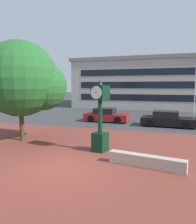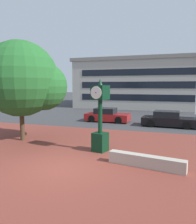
{
  "view_description": "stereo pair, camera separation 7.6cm",
  "coord_description": "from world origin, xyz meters",
  "px_view_note": "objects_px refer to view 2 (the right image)",
  "views": [
    {
      "loc": [
        4.2,
        -7.92,
        3.35
      ],
      "look_at": [
        0.66,
        2.72,
        2.04
      ],
      "focal_mm": 36.04,
      "sensor_mm": 36.0,
      "label": 1
    },
    {
      "loc": [
        4.27,
        -7.9,
        3.35
      ],
      "look_at": [
        0.66,
        2.72,
        2.04
      ],
      "focal_mm": 36.04,
      "sensor_mm": 36.0,
      "label": 2
    }
  ],
  "objects_px": {
    "plaza_tree": "(25,81)",
    "car_street_near": "(169,120)",
    "car_street_mid": "(107,116)",
    "street_clock": "(100,118)",
    "civic_building": "(184,83)"
  },
  "relations": [
    {
      "from": "car_street_mid",
      "to": "car_street_near",
      "type": "bearing_deg",
      "value": 82.1
    },
    {
      "from": "street_clock",
      "to": "civic_building",
      "type": "height_order",
      "value": "civic_building"
    },
    {
      "from": "car_street_mid",
      "to": "civic_building",
      "type": "bearing_deg",
      "value": 159.5
    },
    {
      "from": "street_clock",
      "to": "plaza_tree",
      "type": "bearing_deg",
      "value": -174.72
    },
    {
      "from": "plaza_tree",
      "to": "car_street_mid",
      "type": "xyz_separation_m",
      "value": [
        2.65,
        8.51,
        -3.09
      ]
    },
    {
      "from": "plaza_tree",
      "to": "car_street_near",
      "type": "height_order",
      "value": "plaza_tree"
    },
    {
      "from": "plaza_tree",
      "to": "civic_building",
      "type": "distance_m",
      "value": 29.04
    },
    {
      "from": "car_street_near",
      "to": "civic_building",
      "type": "bearing_deg",
      "value": 177.25
    },
    {
      "from": "plaza_tree",
      "to": "car_street_near",
      "type": "bearing_deg",
      "value": 43.18
    },
    {
      "from": "street_clock",
      "to": "car_street_near",
      "type": "xyz_separation_m",
      "value": [
        3.14,
        8.54,
        -1.17
      ]
    },
    {
      "from": "car_street_near",
      "to": "civic_building",
      "type": "xyz_separation_m",
      "value": [
        1.69,
        19.61,
        3.16
      ]
    },
    {
      "from": "street_clock",
      "to": "civic_building",
      "type": "distance_m",
      "value": 28.64
    },
    {
      "from": "car_street_mid",
      "to": "civic_building",
      "type": "xyz_separation_m",
      "value": [
        7.23,
        18.79,
        3.16
      ]
    },
    {
      "from": "car_street_mid",
      "to": "civic_building",
      "type": "distance_m",
      "value": 20.38
    },
    {
      "from": "car_street_mid",
      "to": "civic_building",
      "type": "height_order",
      "value": "civic_building"
    }
  ]
}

